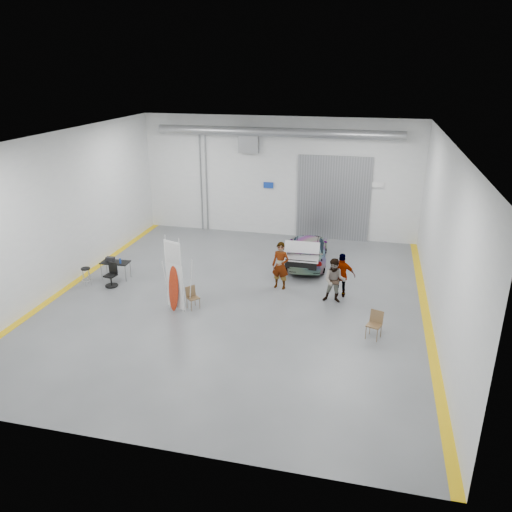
% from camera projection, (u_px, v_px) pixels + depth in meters
% --- Properties ---
extents(ground, '(16.00, 16.00, 0.00)m').
position_uv_depth(ground, '(237.00, 299.00, 18.84)').
color(ground, '#585B5F').
rests_on(ground, ground).
extents(room_shell, '(14.02, 16.18, 6.01)m').
position_uv_depth(room_shell, '(257.00, 181.00, 19.35)').
color(room_shell, silver).
rests_on(room_shell, ground).
extents(sedan_car, '(2.05, 4.36, 1.23)m').
position_uv_depth(sedan_car, '(308.00, 249.00, 22.21)').
color(sedan_car, white).
rests_on(sedan_car, ground).
extents(person_a, '(0.76, 0.57, 1.90)m').
position_uv_depth(person_a, '(280.00, 266.00, 19.50)').
color(person_a, '#956451').
rests_on(person_a, ground).
extents(person_b, '(0.85, 0.65, 1.71)m').
position_uv_depth(person_b, '(335.00, 281.00, 18.37)').
color(person_b, slate).
rests_on(person_b, ground).
extents(person_c, '(1.02, 0.45, 1.74)m').
position_uv_depth(person_c, '(342.00, 275.00, 18.80)').
color(person_c, brown).
rests_on(person_c, ground).
extents(surfboard_display, '(0.75, 0.42, 2.80)m').
position_uv_depth(surfboard_display, '(176.00, 282.00, 17.59)').
color(surfboard_display, white).
rests_on(surfboard_display, ground).
extents(folding_chair_near, '(0.54, 0.62, 0.82)m').
position_uv_depth(folding_chair_near, '(193.00, 302.00, 18.07)').
color(folding_chair_near, brown).
rests_on(folding_chair_near, ground).
extents(folding_chair_far, '(0.55, 0.58, 0.92)m').
position_uv_depth(folding_chair_far, '(374.00, 330.00, 16.09)').
color(folding_chair_far, brown).
rests_on(folding_chair_far, ground).
extents(shop_stool, '(0.38, 0.38, 0.75)m').
position_uv_depth(shop_stool, '(86.00, 277.00, 19.92)').
color(shop_stool, black).
rests_on(shop_stool, ground).
extents(work_table, '(1.18, 0.63, 0.94)m').
position_uv_depth(work_table, '(114.00, 262.00, 20.48)').
color(work_table, gray).
rests_on(work_table, ground).
extents(office_chair, '(0.50, 0.51, 0.95)m').
position_uv_depth(office_chair, '(111.00, 276.00, 19.86)').
color(office_chair, black).
rests_on(office_chair, ground).
extents(trunk_lid, '(1.43, 0.87, 0.04)m').
position_uv_depth(trunk_lid, '(302.00, 250.00, 20.28)').
color(trunk_lid, silver).
rests_on(trunk_lid, sedan_car).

